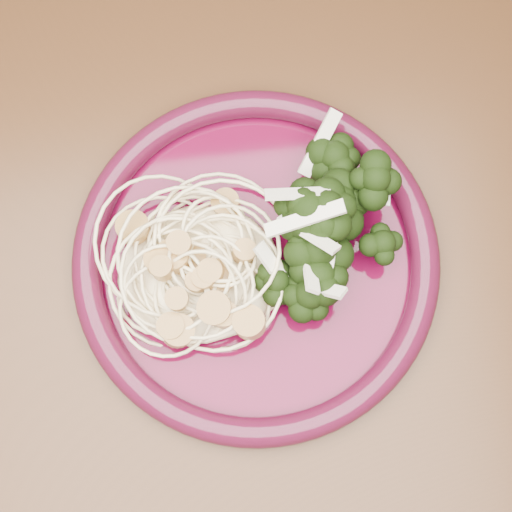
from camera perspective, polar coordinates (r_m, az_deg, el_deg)
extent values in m
plane|color=brown|center=(1.31, -0.59, -7.27)|extent=(3.50, 3.50, 0.00)
cube|color=#472814|center=(0.59, -1.30, 2.17)|extent=(1.20, 0.80, 0.04)
cylinder|color=#46051E|center=(0.56, 0.00, -0.44)|extent=(0.31, 0.31, 0.01)
torus|color=#460D23|center=(0.55, 0.00, -0.20)|extent=(0.32, 0.32, 0.02)
ellipsoid|color=beige|center=(0.54, -4.60, -1.12)|extent=(0.14, 0.13, 0.03)
ellipsoid|color=black|center=(0.54, 5.68, 1.76)|extent=(0.11, 0.17, 0.05)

